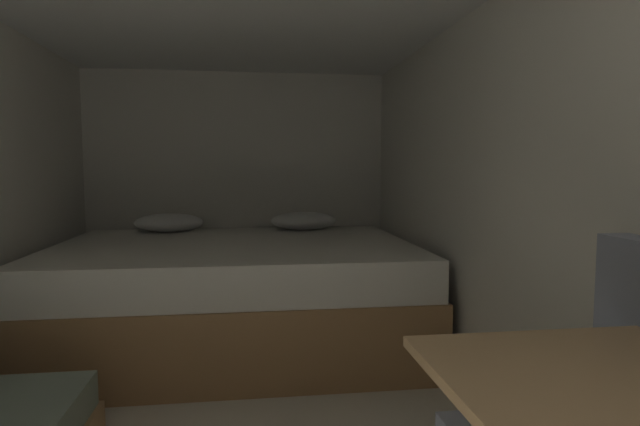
% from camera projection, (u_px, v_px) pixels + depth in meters
% --- Properties ---
extents(wall_back, '(2.56, 0.05, 1.98)m').
position_uv_depth(wall_back, '(238.00, 191.00, 4.35)').
color(wall_back, silver).
rests_on(wall_back, ground).
extents(wall_right, '(0.05, 4.65, 1.98)m').
position_uv_depth(wall_right, '(522.00, 213.00, 2.20)').
color(wall_right, silver).
rests_on(wall_right, ground).
extents(bed, '(2.34, 1.76, 0.83)m').
position_uv_depth(bed, '(236.00, 292.00, 3.48)').
color(bed, '#9E7247').
rests_on(bed, ground).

